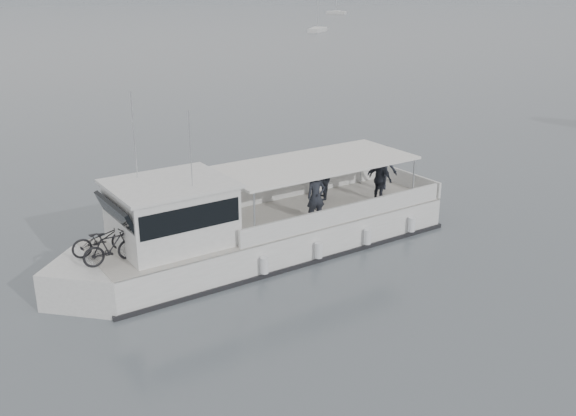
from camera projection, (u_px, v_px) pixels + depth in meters
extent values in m
plane|color=#50585E|center=(307.00, 219.00, 26.69)|extent=(1400.00, 1400.00, 0.00)
cube|color=white|center=(275.00, 237.00, 23.52)|extent=(13.75, 7.75, 1.44)
cube|color=white|center=(96.00, 283.00, 20.04)|extent=(3.41, 3.41, 1.44)
cube|color=beige|center=(275.00, 219.00, 23.28)|extent=(13.75, 7.75, 0.07)
cube|color=black|center=(275.00, 248.00, 23.68)|extent=(14.00, 7.95, 0.20)
cube|color=white|center=(294.00, 189.00, 25.55)|extent=(8.42, 3.03, 0.67)
cube|color=white|center=(348.00, 213.00, 22.88)|extent=(8.42, 3.03, 0.67)
cube|color=white|center=(408.00, 180.00, 26.63)|extent=(1.28, 3.39, 0.67)
cube|color=white|center=(171.00, 215.00, 20.85)|extent=(4.34, 4.00, 2.00)
cube|color=black|center=(120.00, 220.00, 19.89)|extent=(1.50, 2.83, 1.28)
cube|color=black|center=(171.00, 205.00, 20.73)|extent=(4.15, 3.97, 0.78)
cube|color=white|center=(169.00, 184.00, 20.49)|extent=(4.62, 4.28, 0.11)
cube|color=white|center=(315.00, 163.00, 23.59)|extent=(8.22, 5.63, 0.09)
cylinder|color=silver|center=(254.00, 218.00, 20.82)|extent=(0.08, 0.08, 1.83)
cylinder|color=silver|center=(210.00, 192.00, 23.25)|extent=(0.08, 0.08, 1.83)
cylinder|color=silver|center=(413.00, 181.00, 24.55)|extent=(0.08, 0.08, 1.83)
cylinder|color=silver|center=(361.00, 163.00, 26.97)|extent=(0.08, 0.08, 1.83)
cylinder|color=silver|center=(134.00, 136.00, 20.43)|extent=(0.04, 0.04, 2.89)
cylinder|color=silver|center=(190.00, 150.00, 19.70)|extent=(0.04, 0.04, 2.44)
cylinder|color=white|center=(264.00, 265.00, 21.11)|extent=(0.34, 0.34, 0.56)
cylinder|color=white|center=(319.00, 250.00, 22.27)|extent=(0.34, 0.34, 0.56)
cylinder|color=white|center=(367.00, 237.00, 23.43)|extent=(0.34, 0.34, 0.56)
cylinder|color=white|center=(412.00, 224.00, 24.60)|extent=(0.34, 0.34, 0.56)
imported|color=black|center=(101.00, 239.00, 20.20)|extent=(2.02, 1.25, 1.00)
imported|color=black|center=(111.00, 247.00, 19.50)|extent=(1.82, 1.05, 1.05)
imported|color=#252932|center=(316.00, 197.00, 22.76)|extent=(0.71, 0.49, 1.86)
imported|color=#252932|center=(321.00, 177.00, 24.97)|extent=(0.94, 1.07, 1.86)
imported|color=#252932|center=(380.00, 179.00, 24.77)|extent=(0.89, 1.18, 1.86)
imported|color=#252932|center=(383.00, 168.00, 26.22)|extent=(1.34, 0.96, 1.86)
cube|color=white|center=(318.00, 30.00, 118.24)|extent=(4.96, 5.94, 0.75)
cube|color=white|center=(318.00, 28.00, 118.13)|extent=(2.55, 2.65, 0.45)
cylinder|color=silver|center=(318.00, 10.00, 117.03)|extent=(0.08, 0.08, 6.52)
cube|color=white|center=(336.00, 13.00, 176.11)|extent=(5.19, 4.63, 0.75)
cube|color=white|center=(336.00, 11.00, 176.00)|extent=(2.37, 2.32, 0.45)
cylinder|color=silver|center=(337.00, 0.00, 175.02)|extent=(0.08, 0.08, 5.82)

